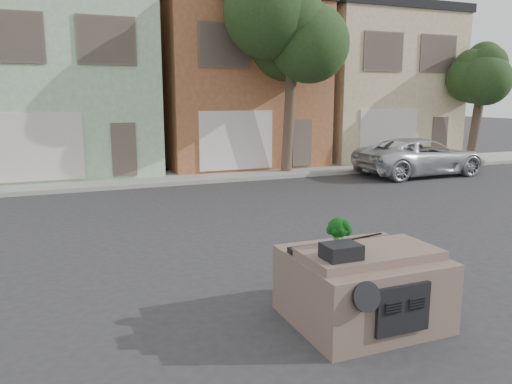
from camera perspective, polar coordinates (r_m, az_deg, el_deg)
ground_plane at (r=10.10m, az=2.26°, el=-7.67°), size 120.00×120.00×0.00m
sidewalk at (r=19.88m, az=-10.28°, el=1.60°), size 40.00×3.00×0.15m
townhouse_mint at (r=23.24m, az=-21.36°, el=11.52°), size 7.20×8.20×7.55m
townhouse_tan at (r=24.56m, az=-3.20°, el=12.15°), size 7.20×8.20×7.55m
townhouse_beige at (r=27.90m, az=11.85°, el=11.78°), size 7.20×8.20×7.55m
silver_pickup at (r=21.83m, az=18.17°, el=1.85°), size 5.59×2.65×1.54m
tree_near at (r=20.60m, az=3.87°, el=13.72°), size 4.40×4.00×8.50m
tree_far at (r=26.51m, az=23.96°, el=9.48°), size 3.20×3.00×6.00m
car_dashboard at (r=7.45m, az=11.97°, el=-10.22°), size 2.00×1.80×1.12m
instrument_hump at (r=6.65m, az=9.71°, el=-6.69°), size 0.48×0.38×0.20m
wiper_arm at (r=7.72m, az=12.30°, el=-5.01°), size 0.69×0.15×0.02m
broccoli at (r=7.16m, az=9.38°, el=-4.49°), size 0.49×0.49×0.42m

